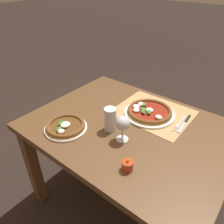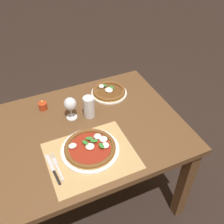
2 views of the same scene
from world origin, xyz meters
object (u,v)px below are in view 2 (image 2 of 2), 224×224
pint_glass (89,107)px  knife (53,169)px  fork (57,166)px  wine_glass (70,105)px  pizza_far (109,92)px  votive_candle (43,106)px  pizza_near (90,148)px

pint_glass → knife: bearing=-135.4°
pint_glass → fork: bearing=-134.2°
wine_glass → pint_glass: 0.12m
wine_glass → fork: (-0.19, -0.34, -0.10)m
pizza_far → fork: pizza_far is taller
wine_glass → pizza_far: bearing=22.6°
knife → votive_candle: 0.52m
pizza_near → pint_glass: 0.30m
pizza_near → pint_glass: (0.10, 0.28, 0.05)m
pint_glass → fork: 0.44m
pizza_far → votive_candle: size_ratio=3.52×
wine_glass → votive_candle: bearing=132.7°
knife → votive_candle: votive_candle is taller
pint_glass → knife: size_ratio=0.67×
fork → knife: bearing=-154.9°
pizza_near → pizza_far: bearing=55.1°
pizza_near → votive_candle: size_ratio=4.57×
pint_glass → knife: (-0.33, -0.32, -0.06)m
pint_glass → wine_glass: bearing=164.7°
pizza_near → pizza_far: (0.31, 0.44, -0.00)m
pint_glass → votive_candle: 0.32m
pizza_far → votive_candle: bearing=176.7°
knife → fork: bearing=25.1°
wine_glass → knife: (-0.22, -0.35, -0.10)m
pint_glass → knife: 0.46m
pizza_far → pizza_near: bearing=-124.9°
pizza_near → fork: size_ratio=1.64×
pint_glass → fork: size_ratio=0.72×
pint_glass → votive_candle: pint_glass is taller
pint_glass → knife: pint_glass is taller
pint_glass → votive_candle: bearing=143.6°
votive_candle → pizza_far: bearing=-3.3°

